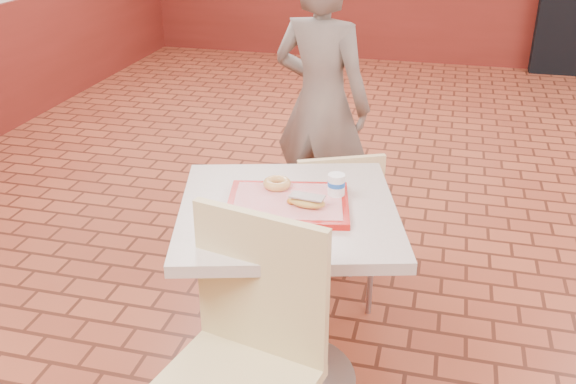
% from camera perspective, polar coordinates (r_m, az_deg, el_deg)
% --- Properties ---
extents(wainscot_band, '(8.00, 10.00, 1.00)m').
position_cam_1_polar(wainscot_band, '(2.89, 21.65, -4.84)').
color(wainscot_band, '#581710').
rests_on(wainscot_band, ground).
extents(main_table, '(0.78, 0.78, 0.83)m').
position_cam_1_polar(main_table, '(2.46, 0.00, -6.92)').
color(main_table, '#B5A292').
rests_on(main_table, ground).
extents(chair_main_front, '(0.55, 0.55, 0.99)m').
position_cam_1_polar(chair_main_front, '(2.07, -4.03, -14.22)').
color(chair_main_front, '#D0BB7D').
rests_on(chair_main_front, ground).
extents(chair_main_back, '(0.51, 0.51, 0.83)m').
position_cam_1_polar(chair_main_back, '(2.98, 4.05, -2.71)').
color(chair_main_back, '#E5C889').
rests_on(chair_main_back, ground).
extents(customer, '(0.65, 0.51, 1.56)m').
position_cam_1_polar(customer, '(3.56, 2.98, 7.78)').
color(customer, '#6B5E53').
rests_on(customer, ground).
extents(serving_tray, '(0.44, 0.34, 0.03)m').
position_cam_1_polar(serving_tray, '(2.32, -0.00, -1.04)').
color(serving_tray, '#AF120D').
rests_on(serving_tray, main_table).
extents(ring_donut, '(0.11, 0.11, 0.03)m').
position_cam_1_polar(ring_donut, '(2.40, -0.98, 0.78)').
color(ring_donut, tan).
rests_on(ring_donut, serving_tray).
extents(long_john_donut, '(0.15, 0.08, 0.04)m').
position_cam_1_polar(long_john_donut, '(2.26, 1.62, -0.84)').
color(long_john_donut, gold).
rests_on(long_john_donut, serving_tray).
extents(paper_cup, '(0.06, 0.06, 0.08)m').
position_cam_1_polar(paper_cup, '(2.34, 4.32, 0.68)').
color(paper_cup, white).
rests_on(paper_cup, serving_tray).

